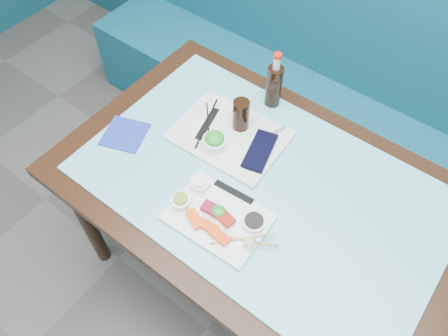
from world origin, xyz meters
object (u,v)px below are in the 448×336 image
Objects in this scene: sashimi_plate at (218,218)px; cola_glass at (241,115)px; blue_napkin at (125,134)px; cola_bottle_body at (274,86)px; dining_table at (260,198)px; serving_tray at (229,136)px; seaweed_bowl at (214,142)px; booth_bench at (351,116)px.

cola_glass reaches higher than sashimi_plate.
blue_napkin is at bearing 168.84° from sashimi_plate.
cola_bottle_body is 1.18× the size of blue_napkin.
serving_tray reaches higher than dining_table.
cola_glass is at bearing 81.25° from seaweed_bowl.
cola_glass reaches higher than seaweed_bowl.
seaweed_bowl is at bearing -98.75° from cola_glass.
seaweed_bowl is 0.70× the size of cola_glass.
booth_bench is 0.85m from cola_glass.
sashimi_plate is 2.12× the size of blue_napkin.
seaweed_bowl is at bearing -105.32° from booth_bench.
booth_bench reaches higher than dining_table.
sashimi_plate reaches higher than dining_table.
blue_napkin is at bearing -166.24° from dining_table.
dining_table is 8.07× the size of cola_bottle_body.
booth_bench is 9.61× the size of sashimi_plate.
booth_bench is 23.86× the size of cola_glass.
dining_table is at bearing -90.00° from booth_bench.
serving_tray is 2.68× the size of blue_napkin.
cola_bottle_body reaches higher than serving_tray.
sashimi_plate reaches higher than serving_tray.
cola_glass is (0.01, 0.05, 0.07)m from serving_tray.
cola_glass is 0.73× the size of cola_bottle_body.
cola_glass is at bearing 112.58° from sashimi_plate.
seaweed_bowl is (-0.19, 0.22, 0.02)m from sashimi_plate.
booth_bench is 20.33× the size of blue_napkin.
sashimi_plate is 0.35m from serving_tray.
dining_table is 9.49× the size of blue_napkin.
dining_table is 0.43m from cola_bottle_body.
booth_bench is 1.17m from blue_napkin.
cola_bottle_body is at bearing 84.81° from cola_glass.
cola_glass is (0.02, 0.13, 0.05)m from seaweed_bowl.
blue_napkin is (-0.49, 0.07, -0.01)m from sashimi_plate.
serving_tray is 0.08m from seaweed_bowl.
dining_table is 4.48× the size of sashimi_plate.
sashimi_plate is (-0.03, -1.04, 0.39)m from booth_bench.
sashimi_plate is 0.40m from cola_glass.
booth_bench is 34.11× the size of seaweed_bowl.
dining_table is (0.00, -0.84, 0.29)m from booth_bench.
sashimi_plate is at bearing -74.27° from cola_bottle_body.
sashimi_plate is at bearing -91.91° from booth_bench.
booth_bench is at bearing 71.01° from serving_tray.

